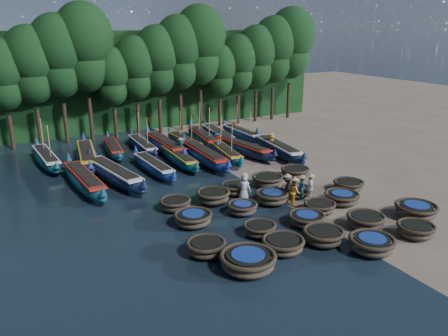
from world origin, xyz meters
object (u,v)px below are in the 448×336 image
long_boat_12 (142,146)px  fisherman_2 (294,191)px  coracle_12 (307,219)px  coracle_21 (213,196)px  coracle_7 (323,236)px  coracle_9 (416,210)px  coracle_22 (235,188)px  long_boat_11 (113,148)px  coracle_6 (283,244)px  long_boat_16 (217,134)px  long_boat_2 (114,174)px  fisherman_0 (244,186)px  long_boat_1 (84,180)px  long_boat_4 (179,158)px  coracle_18 (296,191)px  long_boat_14 (185,142)px  fisherman_6 (271,143)px  coracle_10 (206,247)px  fisherman_4 (310,188)px  coracle_16 (242,208)px  coracle_20 (175,204)px  coracle_19 (349,185)px  coracle_11 (260,229)px  long_boat_8 (278,149)px  long_boat_5 (204,155)px  long_boat_15 (203,138)px  coracle_23 (268,180)px  long_boat_3 (153,166)px  coracle_14 (342,198)px  coracle_13 (320,207)px  long_boat_13 (164,145)px  coracle_17 (272,197)px  coracle_15 (193,218)px  coracle_3 (372,244)px  long_boat_7 (243,148)px  long_boat_10 (87,156)px  coracle_8 (366,220)px  coracle_5 (248,261)px  long_boat_9 (46,158)px  fisherman_5 (181,148)px  fisherman_3 (287,188)px  long_boat_6 (224,152)px

long_boat_12 → fisherman_2: bearing=-73.1°
coracle_12 → coracle_21: size_ratio=0.91×
coracle_7 → coracle_9: bearing=-0.5°
coracle_22 → long_boat_11: (-4.38, 13.16, 0.08)m
coracle_6 → long_boat_16: long_boat_16 is taller
long_boat_2 → fisherman_0: 9.52m
long_boat_1 → long_boat_4: size_ratio=1.14×
coracle_18 → long_boat_14: long_boat_14 is taller
long_boat_16 → fisherman_6: 6.47m
coracle_10 → fisherman_2: fisherman_2 is taller
coracle_18 → fisherman_4: bearing=-81.3°
coracle_16 → coracle_20: bearing=143.3°
coracle_19 → fisherman_0: (-6.89, 1.95, 0.51)m
long_boat_11 → long_boat_12: long_boat_12 is taller
coracle_11 → long_boat_8: (9.48, 11.76, 0.20)m
long_boat_5 → fisherman_4: size_ratio=4.63×
coracle_11 → long_boat_15: long_boat_15 is taller
coracle_12 → long_boat_4: 13.87m
coracle_23 → long_boat_3: (-5.86, 6.44, 0.07)m
coracle_20 → coracle_23: coracle_23 is taller
coracle_21 → coracle_22: 2.06m
coracle_11 → coracle_14: (6.74, 1.17, 0.04)m
coracle_13 → long_boat_8: 12.01m
long_boat_5 → coracle_7: bearing=-90.9°
long_boat_3 → long_boat_13: bearing=57.4°
coracle_23 → long_boat_14: size_ratio=0.29×
coracle_17 → fisherman_0: 1.85m
coracle_9 → coracle_15: bearing=156.2°
coracle_16 → coracle_17: bearing=11.1°
coracle_9 → long_boat_14: 21.11m
coracle_12 → coracle_15: bearing=151.2°
coracle_3 → coracle_11: size_ratio=1.48×
long_boat_13 → fisherman_0: (0.34, -12.76, 0.32)m
coracle_10 → long_boat_12: bearing=80.4°
coracle_12 → coracle_23: coracle_23 is taller
coracle_22 → long_boat_3: size_ratio=0.29×
long_boat_3 → long_boat_7: size_ratio=0.89×
coracle_19 → long_boat_5: size_ratio=0.22×
long_boat_8 → long_boat_10: (-14.61, 5.46, 0.02)m
coracle_8 → coracle_5: bearing=-175.2°
coracle_16 → coracle_3: bearing=-65.6°
long_boat_12 → coracle_14: bearing=-66.5°
coracle_15 → long_boat_1: size_ratio=0.25×
coracle_19 → coracle_23: coracle_23 is taller
long_boat_3 → long_boat_9: size_ratio=0.92×
coracle_10 → long_boat_5: size_ratio=0.22×
long_boat_7 → long_boat_9: 15.81m
coracle_10 → long_boat_10: 17.81m
coracle_21 → fisherman_5: fisherman_5 is taller
fisherman_3 → long_boat_6: bearing=-136.9°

